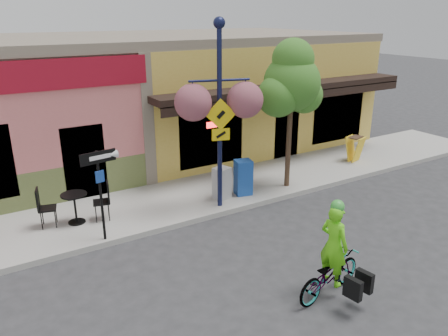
% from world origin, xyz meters
% --- Properties ---
extents(ground, '(90.00, 90.00, 0.00)m').
position_xyz_m(ground, '(0.00, 0.00, 0.00)').
color(ground, '#2D2D30').
rests_on(ground, ground).
extents(sidewalk, '(24.00, 3.00, 0.15)m').
position_xyz_m(sidewalk, '(0.00, 2.00, 0.07)').
color(sidewalk, '#9E9B93').
rests_on(sidewalk, ground).
extents(curb, '(24.00, 0.12, 0.15)m').
position_xyz_m(curb, '(0.00, 0.55, 0.07)').
color(curb, '#A8A59E').
rests_on(curb, ground).
extents(building, '(18.20, 8.20, 4.50)m').
position_xyz_m(building, '(0.00, 7.50, 2.25)').
color(building, '#C56161').
rests_on(building, ground).
extents(bicycle, '(1.81, 0.87, 0.91)m').
position_xyz_m(bicycle, '(-0.16, -3.59, 0.46)').
color(bicycle, maroon).
rests_on(bicycle, ground).
extents(cyclist_rider, '(0.49, 0.66, 1.66)m').
position_xyz_m(cyclist_rider, '(-0.11, -3.59, 0.83)').
color(cyclist_rider, '#5CD816').
rests_on(cyclist_rider, ground).
extents(lamp_post, '(1.73, 1.08, 5.05)m').
position_xyz_m(lamp_post, '(0.01, 0.89, 2.68)').
color(lamp_post, '#121738').
rests_on(lamp_post, sidewalk).
extents(one_way_sign, '(0.87, 0.30, 2.21)m').
position_xyz_m(one_way_sign, '(-3.34, 0.65, 1.26)').
color(one_way_sign, black).
rests_on(one_way_sign, sidewalk).
extents(cafe_set_right, '(1.90, 1.26, 1.04)m').
position_xyz_m(cafe_set_right, '(-3.71, 1.89, 0.67)').
color(cafe_set_right, black).
rests_on(cafe_set_right, sidewalk).
extents(newspaper_box_blue, '(0.56, 0.52, 1.05)m').
position_xyz_m(newspaper_box_blue, '(1.03, 1.23, 0.68)').
color(newspaper_box_blue, '#1A469D').
rests_on(newspaper_box_blue, sidewalk).
extents(newspaper_box_grey, '(0.53, 0.50, 0.93)m').
position_xyz_m(newspaper_box_grey, '(0.33, 1.31, 0.62)').
color(newspaper_box_grey, '#A5A5A5').
rests_on(newspaper_box_grey, sidewalk).
extents(street_tree, '(2.19, 2.19, 4.53)m').
position_xyz_m(street_tree, '(2.57, 1.08, 2.41)').
color(street_tree, '#3D7A26').
rests_on(street_tree, sidewalk).
extents(sandwich_board, '(0.65, 0.55, 0.92)m').
position_xyz_m(sandwich_board, '(6.25, 1.53, 0.61)').
color(sandwich_board, yellow).
rests_on(sandwich_board, sidewalk).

